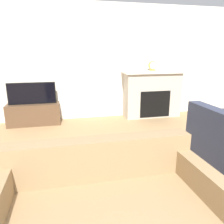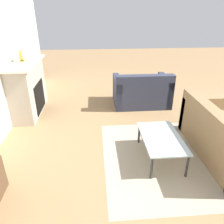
# 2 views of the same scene
# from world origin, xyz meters

# --- Properties ---
(area_rug) EXTENTS (2.18, 1.78, 0.00)m
(area_rug) POSITION_xyz_m (0.11, 2.28, 0.00)
(area_rug) COLOR #B7A88E
(area_rug) RESTS_ON ground_plane
(fireplace) EXTENTS (1.52, 0.50, 1.15)m
(fireplace) POSITION_xyz_m (1.99, 4.72, 0.60)
(fireplace) COLOR #B2A899
(fireplace) RESTS_ON ground_plane
(couch_loveseat) EXTENTS (0.92, 1.30, 0.82)m
(couch_loveseat) POSITION_xyz_m (2.23, 2.16, 0.29)
(couch_loveseat) COLOR #33384C
(couch_loveseat) RESTS_ON ground_plane
(coffee_table) EXTENTS (0.98, 0.58, 0.38)m
(coffee_table) POSITION_xyz_m (0.11, 2.28, 0.35)
(coffee_table) COLOR #333338
(coffee_table) RESTS_ON ground_plane
(mantel_clock) EXTENTS (0.21, 0.07, 0.24)m
(mantel_clock) POSITION_xyz_m (1.97, 4.72, 1.28)
(mantel_clock) COLOR #B79338
(mantel_clock) RESTS_ON fireplace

